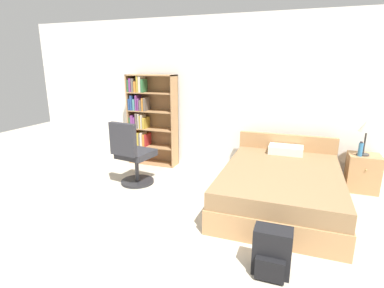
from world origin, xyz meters
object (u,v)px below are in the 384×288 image
Objects in this scene: bookshelf at (147,119)px; table_lamp at (367,128)px; nightstand at (362,173)px; office_chair at (132,156)px; backpack_black at (272,253)px; bed at (281,185)px; water_bottle at (360,149)px.

table_lamp is (3.55, -0.08, 0.11)m from bookshelf.
office_chair is at bearing -163.32° from nightstand.
bookshelf is 1.63× the size of office_chair.
backpack_black is (2.21, -1.36, -0.27)m from office_chair.
backpack_black is (-1.07, -2.34, -0.07)m from nightstand.
bed is at bearing -141.82° from nightstand.
office_chair is 3.43m from nightstand.
table_lamp reaches higher than nightstand.
office_chair is at bearing -176.87° from bed.
table_lamp is at bearing 38.60° from bed.
office_chair reaches higher than water_bottle.
bookshelf reaches higher than water_bottle.
office_chair reaches higher than bed.
nightstand is (3.28, 0.98, -0.20)m from office_chair.
bookshelf reaches higher than nightstand.
office_chair is 2.61m from backpack_black.
table_lamp is (1.06, 0.85, 0.69)m from bed.
bed is at bearing -141.40° from table_lamp.
table_lamp is 2.42× the size of water_bottle.
water_bottle reaches higher than backpack_black.
water_bottle is (3.49, -0.16, -0.19)m from bookshelf.
table_lamp is (-0.03, -0.01, 0.68)m from nightstand.
bookshelf is at bearing 178.95° from nightstand.
office_chair is 4.70× the size of water_bottle.
backpack_black is at bearing -113.89° from table_lamp.
bookshelf is 3.55m from table_lamp.
backpack_black is (-1.03, -2.33, -0.74)m from table_lamp.
bed is 4.78× the size of backpack_black.
backpack_black is at bearing -114.46° from nightstand.
bed is 9.67× the size of water_bottle.
table_lamp is at bearing 16.61° from office_chair.
table_lamp is (3.24, 0.97, 0.48)m from office_chair.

